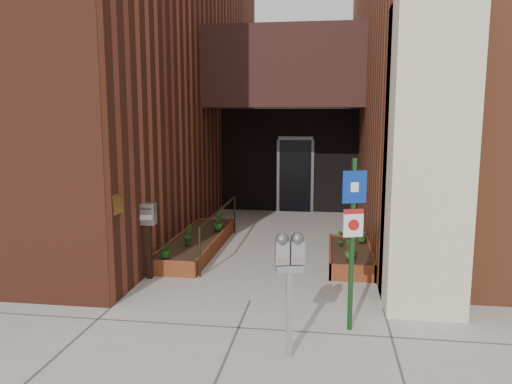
% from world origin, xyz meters
% --- Properties ---
extents(ground, '(80.00, 80.00, 0.00)m').
position_xyz_m(ground, '(0.00, 0.00, 0.00)').
color(ground, '#9E9991').
rests_on(ground, ground).
extents(architecture, '(20.00, 14.60, 10.00)m').
position_xyz_m(architecture, '(-0.18, 6.89, 4.98)').
color(architecture, maroon).
rests_on(architecture, ground).
extents(planter_left, '(0.90, 3.60, 0.30)m').
position_xyz_m(planter_left, '(-1.55, 2.70, 0.13)').
color(planter_left, brown).
rests_on(planter_left, ground).
extents(planter_right, '(0.80, 2.20, 0.30)m').
position_xyz_m(planter_right, '(1.60, 2.20, 0.13)').
color(planter_right, brown).
rests_on(planter_right, ground).
extents(handrail, '(0.04, 3.34, 0.90)m').
position_xyz_m(handrail, '(-1.05, 2.65, 0.75)').
color(handrail, black).
rests_on(handrail, ground).
extents(parking_meter, '(0.35, 0.20, 1.51)m').
position_xyz_m(parking_meter, '(0.73, -1.70, 1.17)').
color(parking_meter, '#99999B').
rests_on(parking_meter, ground).
extents(sign_post, '(0.31, 0.12, 2.29)m').
position_xyz_m(sign_post, '(1.48, -0.84, 1.41)').
color(sign_post, '#153C17').
rests_on(sign_post, ground).
extents(payment_dropbox, '(0.28, 0.22, 1.33)m').
position_xyz_m(payment_dropbox, '(-1.90, 0.80, 0.96)').
color(payment_dropbox, black).
rests_on(payment_dropbox, ground).
extents(shrub_left_a, '(0.33, 0.33, 0.32)m').
position_xyz_m(shrub_left_a, '(-1.70, 1.10, 0.46)').
color(shrub_left_a, '#1F5217').
rests_on(shrub_left_a, planter_left).
extents(shrub_left_b, '(0.23, 0.23, 0.36)m').
position_xyz_m(shrub_left_b, '(-1.56, 2.04, 0.48)').
color(shrub_left_b, '#195A1C').
rests_on(shrub_left_b, planter_left).
extents(shrub_left_c, '(0.25, 0.25, 0.36)m').
position_xyz_m(shrub_left_c, '(-1.25, 3.31, 0.48)').
color(shrub_left_c, '#1B601D').
rests_on(shrub_left_c, planter_left).
extents(shrub_left_d, '(0.24, 0.24, 0.33)m').
position_xyz_m(shrub_left_d, '(-1.25, 3.67, 0.47)').
color(shrub_left_d, '#1D631C').
rests_on(shrub_left_d, planter_left).
extents(shrub_right_a, '(0.26, 0.26, 0.35)m').
position_xyz_m(shrub_right_a, '(1.56, 1.42, 0.47)').
color(shrub_right_a, '#245819').
rests_on(shrub_right_a, planter_right).
extents(shrub_right_b, '(0.21, 0.21, 0.30)m').
position_xyz_m(shrub_right_b, '(1.42, 2.41, 0.45)').
color(shrub_right_b, '#195418').
rests_on(shrub_right_b, planter_right).
extents(shrub_right_c, '(0.35, 0.35, 0.33)m').
position_xyz_m(shrub_right_c, '(1.85, 2.73, 0.46)').
color(shrub_right_c, '#1D4F16').
rests_on(shrub_right_c, planter_right).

